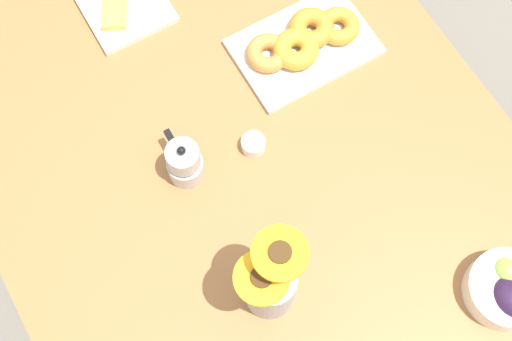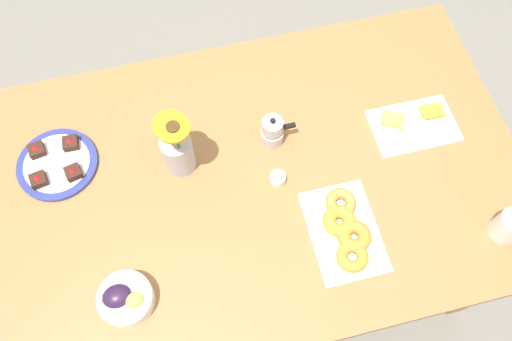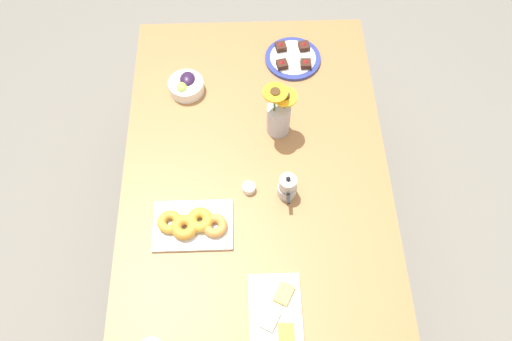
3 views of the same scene
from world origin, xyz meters
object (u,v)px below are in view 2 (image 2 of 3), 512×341
grape_bowl (125,299)px  croissant_platter (345,230)px  jam_cup_honey (278,178)px  coffee_mug (510,226)px  cheese_platter (414,125)px  moka_pot (272,131)px  dining_table (256,188)px  dessert_plate (57,164)px  flower_vase (178,151)px

grape_bowl → croissant_platter: grape_bowl is taller
croissant_platter → jam_cup_honey: croissant_platter is taller
coffee_mug → croissant_platter: (-0.43, 0.10, -0.03)m
coffee_mug → cheese_platter: size_ratio=0.44×
cheese_platter → moka_pot: size_ratio=2.18×
dining_table → croissant_platter: (0.20, -0.23, 0.11)m
coffee_mug → moka_pot: 0.71m
dining_table → grape_bowl: (-0.42, -0.27, 0.12)m
croissant_platter → moka_pot: 0.36m
croissant_platter → dessert_plate: dessert_plate is taller
dining_table → croissant_platter: bearing=-48.9°
grape_bowl → flower_vase: 0.43m
coffee_mug → croissant_platter: size_ratio=0.41×
grape_bowl → dessert_plate: bearing=108.6°
jam_cup_honey → moka_pot: 0.14m
dining_table → flower_vase: flower_vase is taller
grape_bowl → croissant_platter: 0.62m
cheese_platter → jam_cup_honey: (-0.46, -0.08, 0.01)m
cheese_platter → croissant_platter: croissant_platter is taller
cheese_platter → grape_bowl: bearing=-160.9°
croissant_platter → flower_vase: 0.52m
dining_table → grape_bowl: 0.51m
dining_table → grape_bowl: size_ratio=11.14×
flower_vase → croissant_platter: bearing=-38.3°
cheese_platter → dining_table: bearing=-174.5°
moka_pot → croissant_platter: bearing=-70.1°
croissant_platter → moka_pot: bearing=109.9°
croissant_platter → moka_pot: (-0.12, 0.34, 0.03)m
grape_bowl → cheese_platter: 0.99m
dessert_plate → moka_pot: size_ratio=2.01×
dessert_plate → moka_pot: (0.65, -0.07, 0.04)m
cheese_platter → moka_pot: bearing=172.1°
croissant_platter → coffee_mug: bearing=-13.2°
grape_bowl → croissant_platter: size_ratio=0.51×
moka_pot → flower_vase: bearing=-176.5°
grape_bowl → cheese_platter: bearing=19.1°
dining_table → moka_pot: bearing=54.9°
coffee_mug → moka_pot: size_ratio=0.97×
cheese_platter → moka_pot: moka_pot is taller
grape_bowl → jam_cup_honey: (0.48, 0.25, -0.01)m
coffee_mug → cheese_platter: (-0.12, 0.38, -0.04)m
coffee_mug → flower_vase: (-0.84, 0.42, 0.04)m
jam_cup_honey → cheese_platter: bearing=9.6°
cheese_platter → flower_vase: (-0.72, 0.04, 0.08)m
dining_table → moka_pot: moka_pot is taller
jam_cup_honey → flower_vase: (-0.27, 0.12, 0.07)m
dessert_plate → cheese_platter: bearing=-6.7°
flower_vase → moka_pot: size_ratio=2.11×
grape_bowl → cheese_platter: size_ratio=0.55×
jam_cup_honey → moka_pot: size_ratio=0.40×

